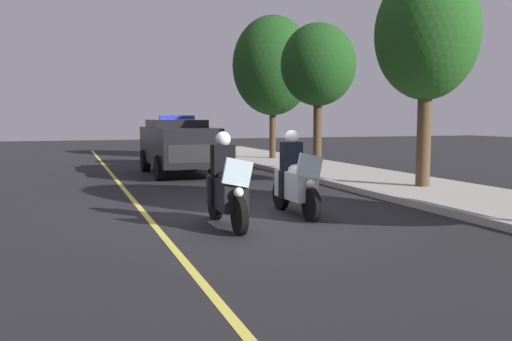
# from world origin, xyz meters

# --- Properties ---
(ground_plane) EXTENTS (80.00, 80.00, 0.00)m
(ground_plane) POSITION_xyz_m (0.00, 0.00, 0.00)
(ground_plane) COLOR black
(curb_strip) EXTENTS (48.00, 0.24, 0.15)m
(curb_strip) POSITION_xyz_m (0.00, 3.63, 0.07)
(curb_strip) COLOR #9E9B93
(curb_strip) RESTS_ON ground
(sidewalk_strip) EXTENTS (48.00, 3.60, 0.10)m
(sidewalk_strip) POSITION_xyz_m (0.00, 5.53, 0.05)
(sidewalk_strip) COLOR #A8A399
(sidewalk_strip) RESTS_ON ground
(lane_stripe_center) EXTENTS (48.00, 0.12, 0.01)m
(lane_stripe_center) POSITION_xyz_m (0.00, -2.15, 0.00)
(lane_stripe_center) COLOR #E0D14C
(lane_stripe_center) RESTS_ON ground
(police_motorcycle_lead_left) EXTENTS (2.14, 0.56, 1.72)m
(police_motorcycle_lead_left) POSITION_xyz_m (0.85, -0.93, 0.70)
(police_motorcycle_lead_left) COLOR black
(police_motorcycle_lead_left) RESTS_ON ground
(police_motorcycle_lead_right) EXTENTS (2.14, 0.56, 1.72)m
(police_motorcycle_lead_right) POSITION_xyz_m (0.18, 0.71, 0.70)
(police_motorcycle_lead_right) COLOR black
(police_motorcycle_lead_right) RESTS_ON ground
(police_suv) EXTENTS (4.93, 2.12, 2.05)m
(police_suv) POSITION_xyz_m (-8.43, 0.03, 1.07)
(police_suv) COLOR black
(police_suv) RESTS_ON ground
(tree_mid_block) EXTENTS (2.78, 2.78, 5.88)m
(tree_mid_block) POSITION_xyz_m (-2.28, 5.60, 4.17)
(tree_mid_block) COLOR #4C3823
(tree_mid_block) RESTS_ON sidewalk_strip
(tree_far_back) EXTENTS (2.65, 2.65, 5.19)m
(tree_far_back) POSITION_xyz_m (-7.37, 4.85, 3.81)
(tree_far_back) COLOR #42301E
(tree_far_back) RESTS_ON sidewalk_strip
(tree_behind_suv) EXTENTS (3.73, 3.73, 6.56)m
(tree_behind_suv) POSITION_xyz_m (-13.50, 5.50, 4.36)
(tree_behind_suv) COLOR #42301E
(tree_behind_suv) RESTS_ON sidewalk_strip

